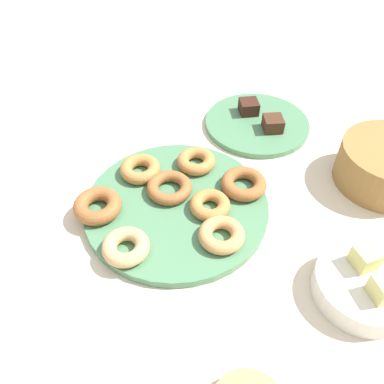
{
  "coord_description": "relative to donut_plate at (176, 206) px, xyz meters",
  "views": [
    {
      "loc": [
        0.52,
        0.03,
        0.57
      ],
      "look_at": [
        0.0,
        0.03,
        0.05
      ],
      "focal_mm": 37.1,
      "sensor_mm": 36.0,
      "label": 1
    }
  ],
  "objects": [
    {
      "name": "donut_2",
      "position": [
        -0.08,
        -0.08,
        0.02
      ],
      "size": [
        0.11,
        0.11,
        0.03
      ],
      "primitive_type": "torus",
      "rotation": [
        0.0,
        0.0,
        3.49
      ],
      "color": "#BC7A3D",
      "rests_on": "donut_plate"
    },
    {
      "name": "donut_6",
      "position": [
        -0.11,
        0.04,
        0.02
      ],
      "size": [
        0.1,
        0.1,
        0.02
      ],
      "primitive_type": "torus",
      "rotation": [
        0.0,
        0.0,
        3.47
      ],
      "color": "#BC7A3D",
      "rests_on": "donut_plate"
    },
    {
      "name": "donut_3",
      "position": [
        -0.03,
        -0.01,
        0.02
      ],
      "size": [
        0.12,
        0.12,
        0.02
      ],
      "primitive_type": "torus",
      "rotation": [
        0.0,
        0.0,
        3.76
      ],
      "color": "#995B2D",
      "rests_on": "donut_plate"
    },
    {
      "name": "fruit_bowl",
      "position": [
        0.18,
        0.3,
        0.01
      ],
      "size": [
        0.16,
        0.16,
        0.04
      ],
      "primitive_type": "cylinder",
      "color": "silver",
      "rests_on": "ground_plane"
    },
    {
      "name": "donut_plate",
      "position": [
        0.0,
        0.0,
        0.0
      ],
      "size": [
        0.35,
        0.35,
        0.02
      ],
      "primitive_type": "cylinder",
      "color": "#4C7F56",
      "rests_on": "ground_plane"
    },
    {
      "name": "donut_5",
      "position": [
        0.02,
        -0.15,
        0.02
      ],
      "size": [
        0.1,
        0.1,
        0.03
      ],
      "primitive_type": "torus",
      "rotation": [
        0.0,
        0.0,
        4.57
      ],
      "color": "#995B2D",
      "rests_on": "donut_plate"
    },
    {
      "name": "brownie_far",
      "position": [
        -0.24,
        0.22,
        0.02
      ],
      "size": [
        0.05,
        0.05,
        0.03
      ],
      "primitive_type": "cube",
      "rotation": [
        0.0,
        0.0,
        0.09
      ],
      "color": "#472819",
      "rests_on": "cake_plate"
    },
    {
      "name": "melon_chunk_left",
      "position": [
        0.15,
        0.3,
        0.05
      ],
      "size": [
        0.05,
        0.05,
        0.04
      ],
      "primitive_type": "cube",
      "rotation": [
        0.0,
        0.0,
        0.37
      ],
      "color": "#DBD67A",
      "rests_on": "fruit_bowl"
    },
    {
      "name": "donut_1",
      "position": [
        0.09,
        0.08,
        0.02
      ],
      "size": [
        0.09,
        0.09,
        0.02
      ],
      "primitive_type": "torus",
      "rotation": [
        0.0,
        0.0,
        4.59
      ],
      "color": "tan",
      "rests_on": "donut_plate"
    },
    {
      "name": "ground_plane",
      "position": [
        0.0,
        0.0,
        -0.01
      ],
      "size": [
        2.4,
        2.4,
        0.0
      ],
      "primitive_type": "plane",
      "color": "beige"
    },
    {
      "name": "donut_4",
      "position": [
        0.11,
        -0.08,
        0.02
      ],
      "size": [
        0.1,
        0.1,
        0.03
      ],
      "primitive_type": "torus",
      "rotation": [
        0.0,
        0.0,
        4.42
      ],
      "color": "tan",
      "rests_on": "donut_plate"
    },
    {
      "name": "donut_7",
      "position": [
        0.02,
        0.06,
        0.02
      ],
      "size": [
        0.1,
        0.1,
        0.02
      ],
      "primitive_type": "torus",
      "rotation": [
        0.0,
        0.0,
        0.4
      ],
      "color": "#BC7A3D",
      "rests_on": "donut_plate"
    },
    {
      "name": "donut_0",
      "position": [
        -0.04,
        0.13,
        0.02
      ],
      "size": [
        0.13,
        0.13,
        0.03
      ],
      "primitive_type": "torus",
      "rotation": [
        0.0,
        0.0,
        4.03
      ],
      "color": "#995B2D",
      "rests_on": "donut_plate"
    },
    {
      "name": "brownie_near",
      "position": [
        -0.31,
        0.17,
        0.02
      ],
      "size": [
        0.05,
        0.05,
        0.03
      ],
      "primitive_type": "cube",
      "rotation": [
        0.0,
        0.0,
        0.14
      ],
      "color": "#381E14",
      "rests_on": "cake_plate"
    },
    {
      "name": "cake_plate",
      "position": [
        -0.27,
        0.18,
        -0.0
      ],
      "size": [
        0.25,
        0.25,
        0.01
      ],
      "primitive_type": "cylinder",
      "color": "#4C7F56",
      "rests_on": "ground_plane"
    }
  ]
}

